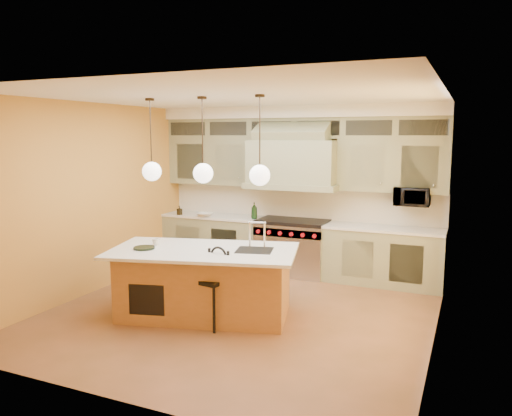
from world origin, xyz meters
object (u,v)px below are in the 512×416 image
at_px(range, 293,247).
at_px(microwave, 412,196).
at_px(counter_stool, 213,283).
at_px(kitchen_island, 205,281).

distance_m(range, microwave, 2.18).
xyz_separation_m(range, microwave, (1.95, 0.11, 0.96)).
bearing_deg(counter_stool, microwave, 63.11).
bearing_deg(counter_stool, kitchen_island, 142.86).
height_order(counter_stool, microwave, microwave).
xyz_separation_m(kitchen_island, microwave, (2.34, 2.50, 0.98)).
bearing_deg(range, microwave, 3.12).
bearing_deg(kitchen_island, microwave, 32.25).
relative_size(range, counter_stool, 1.19).
height_order(range, kitchen_island, kitchen_island).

